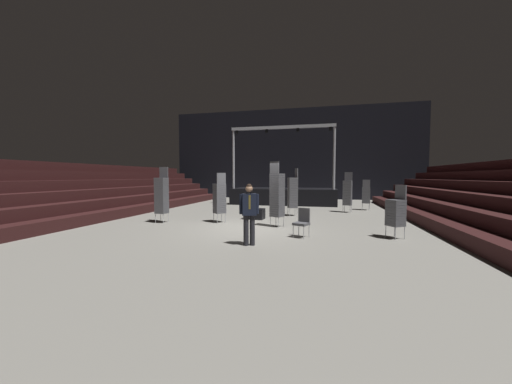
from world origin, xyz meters
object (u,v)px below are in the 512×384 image
object	(u,v)px
equipment_road_case	(254,214)
chair_stack_mid_right	(277,194)
stage_riser	(284,195)
chair_stack_front_right	(366,195)
chair_stack_front_left	(293,192)
chair_stack_rear_left	(396,212)
chair_stack_mid_left	(348,192)
chair_stack_mid_centre	(219,198)
loose_chair_near_man	(302,221)
man_with_tie	(249,211)
chair_stack_rear_right	(162,195)

from	to	relation	value
equipment_road_case	chair_stack_mid_right	bearing A→B (deg)	-52.54
stage_riser	chair_stack_front_right	size ratio (longest dim) A/B	4.08
chair_stack_front_left	chair_stack_rear_left	bearing A→B (deg)	-161.66
chair_stack_mid_left	equipment_road_case	bearing A→B (deg)	53.94
stage_riser	equipment_road_case	size ratio (longest dim) A/B	8.14
chair_stack_mid_centre	loose_chair_near_man	distance (m)	4.30
chair_stack_rear_left	loose_chair_near_man	world-z (taller)	chair_stack_rear_left
loose_chair_near_man	chair_stack_mid_left	bearing A→B (deg)	-82.50
chair_stack_mid_right	chair_stack_rear_left	size ratio (longest dim) A/B	1.50
chair_stack_rear_left	chair_stack_front_left	bearing A→B (deg)	5.35
chair_stack_mid_left	equipment_road_case	world-z (taller)	chair_stack_mid_left
chair_stack_mid_left	equipment_road_case	size ratio (longest dim) A/B	2.47
stage_riser	chair_stack_front_right	world-z (taller)	stage_riser
chair_stack_front_left	chair_stack_mid_left	world-z (taller)	chair_stack_front_left
chair_stack_mid_right	chair_stack_front_right	bearing A→B (deg)	83.05
equipment_road_case	stage_riser	bearing A→B (deg)	87.04
man_with_tie	chair_stack_mid_left	bearing A→B (deg)	-133.01
man_with_tie	loose_chair_near_man	world-z (taller)	man_with_tie
chair_stack_rear_left	chair_stack_rear_right	distance (m)	9.05
chair_stack_mid_left	stage_riser	bearing A→B (deg)	-29.28
chair_stack_mid_centre	chair_stack_front_left	bearing A→B (deg)	-1.75
stage_riser	loose_chair_near_man	bearing A→B (deg)	-79.38
chair_stack_mid_centre	chair_stack_rear_left	world-z (taller)	chair_stack_mid_centre
chair_stack_front_left	stage_riser	bearing A→B (deg)	-9.91
chair_stack_front_right	chair_stack_mid_right	xyz separation A→B (m)	(-4.25, -6.64, 0.38)
chair_stack_front_right	chair_stack_rear_right	distance (m)	11.46
chair_stack_rear_left	chair_stack_rear_right	size ratio (longest dim) A/B	0.72
man_with_tie	chair_stack_mid_left	xyz separation A→B (m)	(3.39, 8.43, 0.10)
man_with_tie	loose_chair_near_man	size ratio (longest dim) A/B	1.88
chair_stack_mid_centre	chair_stack_rear_left	distance (m)	6.81
loose_chair_near_man	chair_stack_mid_right	bearing A→B (deg)	-33.36
stage_riser	chair_stack_mid_centre	xyz separation A→B (m)	(-1.63, -8.81, 0.43)
chair_stack_front_left	chair_stack_mid_centre	world-z (taller)	chair_stack_front_left
stage_riser	chair_stack_front_left	bearing A→B (deg)	-78.42
chair_stack_front_right	chair_stack_rear_right	world-z (taller)	chair_stack_rear_right
chair_stack_mid_centre	loose_chair_near_man	world-z (taller)	chair_stack_mid_centre
man_with_tie	chair_stack_rear_left	size ratio (longest dim) A/B	1.04
chair_stack_front_left	chair_stack_mid_right	world-z (taller)	chair_stack_mid_right
man_with_tie	chair_stack_rear_left	xyz separation A→B (m)	(4.32, 1.95, -0.15)
stage_riser	chair_stack_mid_centre	world-z (taller)	stage_riser
chair_stack_mid_left	chair_stack_mid_right	size ratio (longest dim) A/B	0.87
chair_stack_front_right	chair_stack_front_left	bearing A→B (deg)	-132.91
man_with_tie	equipment_road_case	size ratio (longest dim) A/B	1.97
chair_stack_rear_left	equipment_road_case	size ratio (longest dim) A/B	1.90
chair_stack_mid_centre	equipment_road_case	bearing A→B (deg)	0.05
chair_stack_mid_centre	loose_chair_near_man	bearing A→B (deg)	-76.34
chair_stack_rear_right	chair_stack_mid_left	bearing A→B (deg)	-143.82
chair_stack_mid_centre	equipment_road_case	distance (m)	1.97
chair_stack_front_right	equipment_road_case	world-z (taller)	chair_stack_front_right
stage_riser	chair_stack_rear_left	bearing A→B (deg)	-64.66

